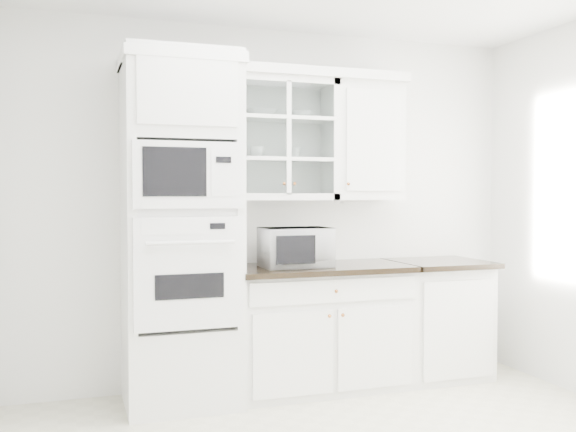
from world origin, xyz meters
name	(u,v)px	position (x,y,z in m)	size (l,w,h in m)	color
room_shell	(339,136)	(0.00, 0.43, 1.78)	(4.00, 3.50, 2.70)	white
oven_column	(181,230)	(-0.75, 1.42, 1.20)	(0.76, 0.68, 2.40)	white
base_cabinet_run	(319,326)	(0.28, 1.45, 0.46)	(1.32, 0.67, 0.92)	white
extra_base_cabinet	(437,318)	(1.28, 1.45, 0.46)	(0.72, 0.67, 0.92)	white
upper_cabinet_glass	(282,140)	(0.03, 1.58, 1.85)	(0.80, 0.33, 0.90)	white
upper_cabinet_solid	(364,142)	(0.71, 1.58, 1.85)	(0.55, 0.33, 0.90)	white
crown_molding	(269,73)	(-0.07, 1.56, 2.33)	(2.14, 0.38, 0.07)	white
countertop_microwave	(295,247)	(0.07, 1.40, 1.06)	(0.49, 0.41, 0.28)	white
bowl_a	(261,113)	(-0.13, 1.58, 2.04)	(0.23, 0.23, 0.06)	white
bowl_b	(301,115)	(0.18, 1.58, 2.04)	(0.17, 0.17, 0.05)	white
cup_a	(257,152)	(-0.16, 1.59, 1.75)	(0.11, 0.11, 0.09)	white
cup_b	(295,153)	(0.14, 1.60, 1.75)	(0.09, 0.09, 0.09)	white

